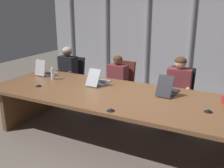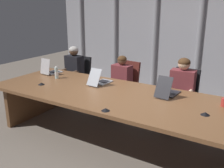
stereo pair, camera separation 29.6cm
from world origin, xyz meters
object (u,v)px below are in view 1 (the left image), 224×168
at_px(laptop_left_mid, 99,81).
at_px(laptop_center, 168,90).
at_px(office_chair_left_mid, 120,92).
at_px(conference_mic_left_side, 39,85).
at_px(office_chair_left_end, 72,85).
at_px(person_left_end, 66,72).
at_px(office_chair_center, 178,101).
at_px(laptop_left_end, 45,72).
at_px(person_center, 178,87).
at_px(conference_mic_middle, 111,110).
at_px(person_left_mid, 115,81).
at_px(water_bottle_primary, 53,74).
at_px(conference_mic_right_side, 208,111).

xyz_separation_m(laptop_left_mid, laptop_center, (1.15, 0.04, 0.00)).
height_order(office_chair_left_mid, conference_mic_left_side, office_chair_left_mid).
relative_size(office_chair_left_end, person_left_end, 0.79).
bearing_deg(conference_mic_left_side, laptop_left_mid, 34.68).
height_order(office_chair_left_mid, office_chair_center, office_chair_left_mid).
bearing_deg(conference_mic_left_side, laptop_left_end, 122.29).
bearing_deg(person_left_end, office_chair_left_mid, 101.81).
xyz_separation_m(person_center, conference_mic_middle, (-0.46, -1.60, 0.10)).
relative_size(person_left_end, conference_mic_middle, 10.74).
relative_size(person_center, conference_mic_middle, 10.69).
relative_size(laptop_center, office_chair_left_end, 0.53).
height_order(office_chair_center, conference_mic_middle, office_chair_center).
height_order(laptop_left_end, office_chair_left_end, laptop_left_end).
relative_size(laptop_left_end, office_chair_center, 0.40).
height_order(laptop_left_mid, person_left_mid, person_left_mid).
bearing_deg(laptop_left_mid, office_chair_left_mid, 2.93).
xyz_separation_m(office_chair_center, water_bottle_primary, (-1.99, -0.97, 0.50)).
bearing_deg(conference_mic_right_side, person_left_end, 159.89).
relative_size(person_left_mid, person_center, 0.93).
distance_m(office_chair_left_end, person_left_mid, 1.18).
relative_size(laptop_left_mid, office_chair_left_mid, 0.49).
bearing_deg(person_center, laptop_center, -4.00).
bearing_deg(office_chair_left_mid, conference_mic_right_side, 63.03).
bearing_deg(conference_mic_left_side, office_chair_left_mid, 60.01).
distance_m(person_left_end, conference_mic_left_side, 1.30).
distance_m(laptop_left_mid, office_chair_center, 1.49).
distance_m(person_left_mid, conference_mic_middle, 1.75).
height_order(laptop_left_end, person_center, person_center).
distance_m(office_chair_left_end, water_bottle_primary, 1.14).
relative_size(office_chair_center, person_center, 0.81).
bearing_deg(laptop_left_mid, laptop_left_end, 90.26).
distance_m(person_left_end, conference_mic_middle, 2.47).
bearing_deg(office_chair_center, water_bottle_primary, -59.04).
xyz_separation_m(laptop_left_end, office_chair_left_end, (0.03, 0.77, -0.46)).
relative_size(laptop_left_end, conference_mic_middle, 3.48).
bearing_deg(conference_mic_middle, laptop_left_end, 152.48).
bearing_deg(water_bottle_primary, conference_mic_middle, -26.91).
bearing_deg(laptop_left_end, laptop_center, -86.63).
relative_size(laptop_center, person_center, 0.42).
distance_m(person_center, conference_mic_middle, 1.67).
xyz_separation_m(person_center, water_bottle_primary, (-2.01, -0.82, 0.18)).
distance_m(office_chair_center, person_center, 0.36).
relative_size(laptop_left_mid, water_bottle_primary, 2.11).
xyz_separation_m(laptop_left_mid, person_center, (1.16, 0.68, -0.13)).
xyz_separation_m(laptop_left_mid, conference_mic_left_side, (-0.79, -0.55, -0.04)).
height_order(laptop_left_mid, conference_mic_right_side, laptop_left_mid).
distance_m(person_left_mid, conference_mic_left_side, 1.45).
height_order(laptop_center, person_left_end, person_left_end).
bearing_deg(office_chair_left_end, person_center, 87.00).
relative_size(person_left_mid, conference_mic_right_side, 9.97).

